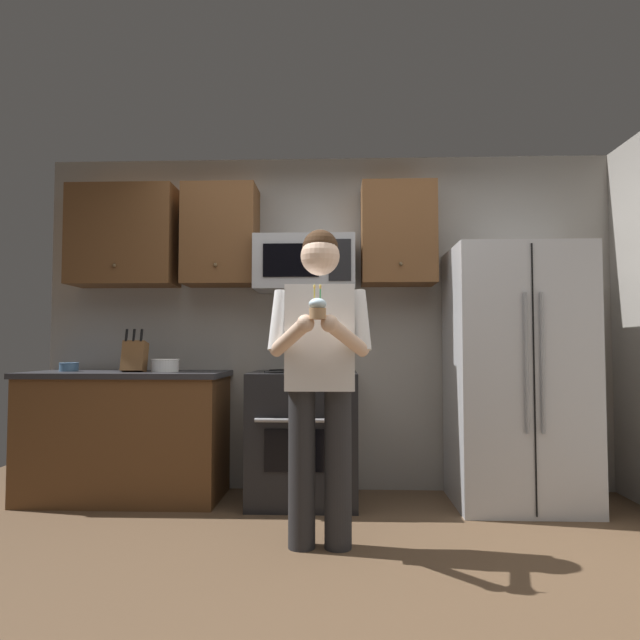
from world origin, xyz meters
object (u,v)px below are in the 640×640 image
Objects in this scene: oven_range at (304,436)px; knife_block at (135,356)px; refrigerator at (516,375)px; cupcake at (317,308)px; microwave at (305,264)px; person at (320,366)px; bowl_large_white at (165,365)px; bowl_small_colored at (69,367)px.

knife_block reaches higher than oven_range.
cupcake is (-1.35, -1.21, 0.39)m from refrigerator.
microwave is 1.28m from person.
microwave is at bearing 173.97° from refrigerator.
bowl_large_white is (-1.01, -0.14, -0.75)m from microwave.
refrigerator reaches higher than bowl_small_colored.
knife_block is at bearing -178.63° from oven_range.
refrigerator is (1.50, -0.04, 0.44)m from oven_range.
refrigerator reaches higher than cupcake.
bowl_small_colored is (-0.53, 0.09, -0.08)m from knife_block.
bowl_small_colored is at bearing -178.12° from microwave.
microwave is 2.31× the size of knife_block.
refrigerator is (1.50, -0.16, -0.82)m from microwave.
oven_range is 6.68× the size of bowl_small_colored.
cupcake is (0.15, -1.25, 0.83)m from oven_range.
bowl_large_white is at bearing 133.30° from cupcake.
refrigerator reaches higher than oven_range.
oven_range is at bearing -2.00° from bowl_small_colored.
bowl_large_white is (0.22, 0.00, -0.06)m from knife_block.
microwave is at bearing 1.88° from bowl_small_colored.
person reaches higher than knife_block.
person is (1.38, -0.89, -0.04)m from knife_block.
cupcake is at bearing -83.23° from oven_range.
person reaches higher than cupcake.
microwave is 4.26× the size of cupcake.
bowl_small_colored is (-3.26, 0.10, 0.05)m from refrigerator.
oven_range is 1.26m from microwave.
microwave is (0.00, 0.12, 1.26)m from oven_range.
cupcake is at bearing -34.55° from bowl_small_colored.
person is at bearing -27.30° from bowl_small_colored.
bowl_small_colored is (-0.75, 0.09, -0.02)m from bowl_large_white.
microwave is 1.26m from bowl_large_white.
bowl_small_colored is 0.08× the size of person.
knife_block reaches higher than bowl_large_white.
bowl_small_colored is 2.34m from cupcake.
microwave is 1.42m from knife_block.
cupcake reaches higher than knife_block.
person reaches higher than oven_range.
microwave is 3.66× the size of bowl_large_white.
person is at bearing -37.83° from bowl_large_white.
knife_block is at bearing -9.75° from bowl_small_colored.
bowl_large_white reaches higher than bowl_small_colored.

